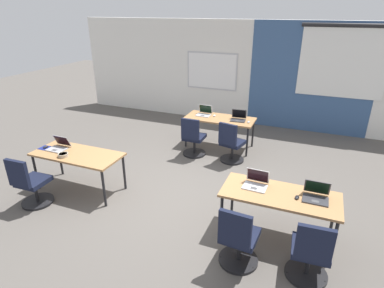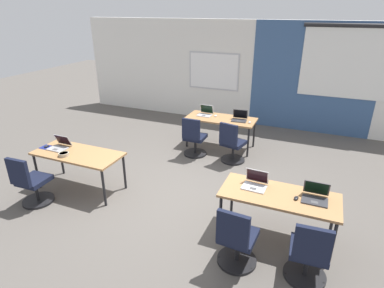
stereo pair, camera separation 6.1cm
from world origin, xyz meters
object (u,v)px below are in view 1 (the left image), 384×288
Objects in this scene: laptop_near_right_end at (316,195)px; snack_bowl at (63,155)px; desk_near_left at (77,156)px; chair_near_right_end at (310,256)px; laptop_far_left at (204,113)px; chair_near_left_end at (31,186)px; chair_near_right_inner at (238,241)px; mouse_far_left at (214,116)px; chair_far_left at (193,140)px; desk_near_right at (280,198)px; mouse_near_right_end at (297,197)px; laptop_far_right at (238,118)px; desk_far_center at (220,120)px; mouse_far_right at (249,122)px; laptop_near_left_end at (59,146)px; chair_far_right at (231,146)px; mouse_near_left_end at (46,147)px; laptop_near_right_inner at (256,183)px.

laptop_near_right_end is 4.09m from snack_bowl.
desk_near_left is 4.04m from chair_near_right_end.
laptop_far_left is (-2.64, 3.55, 0.39)m from chair_near_right_end.
chair_near_right_inner is (3.52, -0.04, 0.00)m from chair_near_left_end.
chair_near_right_inner is (1.52, -3.63, -0.36)m from mouse_far_left.
chair_near_right_end is at bearing 132.75° from chair_far_left.
chair_far_left is at bearing 56.96° from desk_near_left.
desk_near_right is 0.24m from mouse_near_right_end.
desk_far_center is at bearing 175.83° from laptop_far_right.
mouse_far_left is (-0.59, 0.05, -0.03)m from laptop_far_right.
chair_far_left reaches higher than desk_near_right.
mouse_far_right is (2.44, 2.72, 0.08)m from desk_near_left.
laptop_near_left_end is at bearing -137.04° from mouse_far_right.
desk_far_center is (1.75, 2.80, 0.00)m from desk_near_left.
chair_far_right is at bearing 130.23° from laptop_near_right_end.
laptop_far_right reaches higher than snack_bowl.
desk_near_right is 0.88m from chair_near_right_end.
desk_near_left is 3.56m from laptop_far_right.
mouse_near_left_end is at bearing -179.99° from mouse_near_right_end.
laptop_far_right is at bearing 44.73° from mouse_near_left_end.
chair_near_left_end is (-2.59, -3.53, -0.39)m from laptop_far_right.
desk_near_left is 14.72× the size of mouse_near_left_end.
laptop_near_left_end is at bearing 143.85° from snack_bowl.
chair_near_left_end is 2.67× the size of laptop_near_right_inner.
laptop_near_right_inner is (3.83, 0.11, 0.03)m from mouse_near_left_end.
desk_near_left is at bearing 2.77° from mouse_near_left_end.
laptop_near_right_inner is (0.70, -2.64, 0.03)m from mouse_far_right.
snack_bowl is (-2.36, -2.30, 0.38)m from chair_far_right.
mouse_near_left_end is at bearing -178.67° from laptop_near_right_end.
desk_near_right is 1.00× the size of desk_far_center.
laptop_near_right_inner is at bearing 130.91° from chair_far_left.
desk_near_left is 4.83× the size of laptop_near_right_end.
laptop_near_left_end is 0.86m from chair_near_left_end.
laptop_far_right is at bearing 1.36° from desk_far_center.
chair_near_right_inner is 5.18× the size of snack_bowl.
chair_near_right_end is at bearing -170.71° from chair_near_right_inner.
laptop_near_left_end is at bearing 48.36° from chair_far_left.
chair_near_left_end is (0.04, -0.76, -0.39)m from laptop_near_left_end.
mouse_near_left_end is (-2.43, -2.83, 0.08)m from desk_far_center.
laptop_near_right_end reaches higher than mouse_far_left.
mouse_near_left_end is at bearing -138.63° from mouse_far_right.
laptop_near_left_end is (-2.04, -2.83, 0.03)m from mouse_far_left.
laptop_far_left is at bearing 125.91° from laptop_near_right_inner.
laptop_near_right_inner reaches higher than mouse_near_left_end.
chair_near_right_end is 1.00× the size of chair_near_left_end.
mouse_near_right_end is at bearing -7.93° from laptop_near_right_inner.
mouse_near_right_end is at bearing -125.68° from chair_near_right_inner.
mouse_near_left_end is at bearing -69.92° from chair_near_left_end.
chair_near_right_end is 1.00× the size of chair_far_left.
mouse_near_left_end is (-3.13, -2.76, 0.00)m from mouse_far_right.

